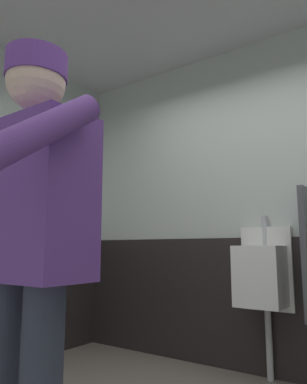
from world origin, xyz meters
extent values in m
cube|color=silver|center=(0.00, 1.59, 1.39)|extent=(4.62, 0.12, 2.78)
cube|color=black|center=(0.00, 1.51, 0.53)|extent=(4.02, 0.03, 1.07)
cube|color=white|center=(-0.09, 1.50, 0.83)|extent=(0.40, 0.05, 0.65)
cube|color=white|center=(-0.09, 1.33, 0.78)|extent=(0.34, 0.30, 0.45)
cylinder|color=#B7BABF|center=(-0.09, 1.49, 1.12)|extent=(0.04, 0.04, 0.24)
cylinder|color=#B7BABF|center=(-0.09, 1.46, 0.28)|extent=(0.05, 0.05, 0.55)
cube|color=#60388C|center=(-0.27, -0.60, 1.16)|extent=(0.50, 0.24, 0.58)
cylinder|color=#60388C|center=(0.02, -0.83, 1.29)|extent=(0.09, 0.50, 0.39)
sphere|color=beige|center=(-0.27, -0.60, 1.62)|extent=(0.23, 0.23, 0.23)
cylinder|color=#60388C|center=(-0.27, -0.60, 1.68)|extent=(0.24, 0.24, 0.10)
camera|label=1|loc=(0.87, -1.43, 0.98)|focal=34.05mm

